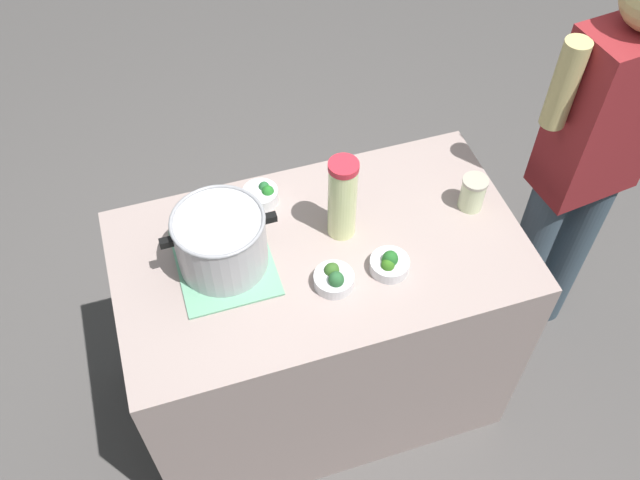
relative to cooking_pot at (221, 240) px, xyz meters
The scene contains 10 objects.
ground_plane 1.09m from the cooking_pot, ahead, with size 8.00×8.00×0.00m, color #565250.
counter_slab 0.65m from the cooking_pot, ahead, with size 1.30×0.74×0.94m, color #A5908A.
dish_cloth 0.11m from the cooking_pot, 26.57° to the right, with size 0.29×0.35×0.01m, color #70AF8B.
cooking_pot is the anchor object (origin of this frame).
lemonade_pitcher 0.39m from the cooking_pot, ahead, with size 0.09×0.09×0.30m.
mason_jar 0.83m from the cooking_pot, ahead, with size 0.08×0.08×0.12m.
broccoli_bowl_front 0.52m from the cooking_pot, 20.53° to the right, with size 0.12×0.12×0.08m.
broccoli_bowl_center 0.36m from the cooking_pot, 30.94° to the right, with size 0.12×0.12×0.08m.
broccoli_bowl_back 0.29m from the cooking_pot, 50.78° to the left, with size 0.12×0.12×0.07m.
person_cook 1.29m from the cooking_pot, ahead, with size 0.50×0.24×1.70m.
Camera 1 is at (-0.41, -1.28, 2.67)m, focal length 39.03 mm.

